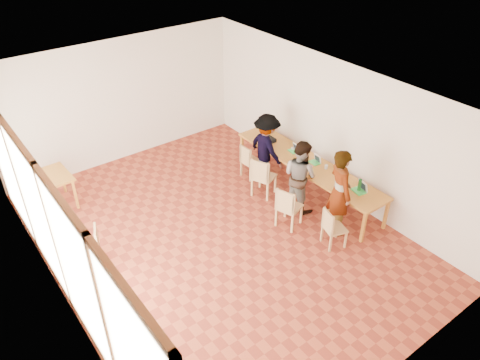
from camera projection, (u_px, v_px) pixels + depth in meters
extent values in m
plane|color=#9E4126|center=(218.00, 236.00, 9.33)|extent=(8.00, 8.00, 0.00)
cube|color=silver|center=(121.00, 101.00, 11.17)|extent=(6.00, 0.10, 3.00)
cube|color=silver|center=(397.00, 311.00, 5.84)|extent=(6.00, 0.10, 3.00)
cube|color=silver|center=(331.00, 128.00, 10.01)|extent=(0.10, 8.00, 3.00)
cube|color=white|center=(54.00, 237.00, 7.02)|extent=(0.10, 8.00, 3.00)
cube|color=white|center=(213.00, 95.00, 7.66)|extent=(6.00, 8.00, 0.04)
cube|color=#C27C2B|center=(308.00, 164.00, 10.26)|extent=(0.80, 4.00, 0.05)
cube|color=#C27C2B|center=(363.00, 228.00, 9.01)|extent=(0.06, 0.06, 0.70)
cube|color=#C27C2B|center=(242.00, 148.00, 11.59)|extent=(0.06, 0.06, 0.70)
cube|color=#C27C2B|center=(386.00, 215.00, 9.35)|extent=(0.06, 0.06, 0.70)
cube|color=#C27C2B|center=(263.00, 140.00, 11.94)|extent=(0.06, 0.06, 0.70)
cube|color=#C27C2B|center=(47.00, 178.00, 9.78)|extent=(0.90, 0.90, 0.05)
cube|color=#C27C2B|center=(38.00, 208.00, 9.53)|extent=(0.05, 0.05, 0.70)
cube|color=#C27C2B|center=(27.00, 191.00, 10.05)|extent=(0.05, 0.05, 0.70)
cube|color=#C27C2B|center=(75.00, 195.00, 9.92)|extent=(0.05, 0.05, 0.70)
cube|color=#C27C2B|center=(63.00, 179.00, 10.44)|extent=(0.05, 0.05, 0.70)
cube|color=tan|center=(335.00, 228.00, 8.92)|extent=(0.48, 0.48, 0.04)
cube|color=tan|center=(328.00, 221.00, 8.74)|extent=(0.14, 0.38, 0.40)
cube|color=tan|center=(289.00, 207.00, 9.41)|extent=(0.55, 0.55, 0.04)
cube|color=tan|center=(285.00, 202.00, 9.13)|extent=(0.18, 0.43, 0.46)
cube|color=tan|center=(264.00, 177.00, 10.31)|extent=(0.59, 0.59, 0.04)
cube|color=tan|center=(260.00, 171.00, 10.02)|extent=(0.22, 0.43, 0.47)
cube|color=tan|center=(251.00, 161.00, 10.96)|extent=(0.41, 0.41, 0.04)
cube|color=tan|center=(246.00, 156.00, 10.74)|extent=(0.05, 0.40, 0.41)
cube|color=tan|center=(89.00, 248.00, 8.45)|extent=(0.49, 0.49, 0.04)
cube|color=tan|center=(97.00, 238.00, 8.37)|extent=(0.17, 0.37, 0.40)
imported|color=gray|center=(339.00, 192.00, 9.01)|extent=(0.65, 0.78, 1.84)
imported|color=gray|center=(300.00, 175.00, 9.73)|extent=(0.65, 0.81, 1.60)
imported|color=gray|center=(266.00, 148.00, 10.66)|extent=(0.65, 1.08, 1.64)
cube|color=#41D359|center=(358.00, 191.00, 9.32)|extent=(0.23, 0.30, 0.03)
cube|color=white|center=(363.00, 186.00, 9.30)|extent=(0.12, 0.26, 0.22)
cube|color=#41D359|center=(314.00, 163.00, 10.23)|extent=(0.18, 0.24, 0.02)
cube|color=white|center=(318.00, 158.00, 10.22)|extent=(0.08, 0.21, 0.19)
cube|color=#41D359|center=(293.00, 151.00, 10.64)|extent=(0.18, 0.24, 0.02)
cube|color=white|center=(296.00, 147.00, 10.63)|extent=(0.09, 0.21, 0.19)
imported|color=yellow|center=(271.00, 130.00, 11.44)|extent=(0.18, 0.18, 0.11)
cylinder|color=#19692A|center=(360.00, 185.00, 9.26)|extent=(0.07, 0.07, 0.28)
cylinder|color=silver|center=(326.00, 167.00, 10.02)|extent=(0.07, 0.07, 0.09)
cylinder|color=white|center=(293.00, 149.00, 10.70)|extent=(0.08, 0.08, 0.06)
cube|color=#F85AAE|center=(310.00, 166.00, 10.13)|extent=(0.05, 0.10, 0.01)
cube|color=black|center=(270.00, 139.00, 11.04)|extent=(0.16, 0.26, 0.09)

